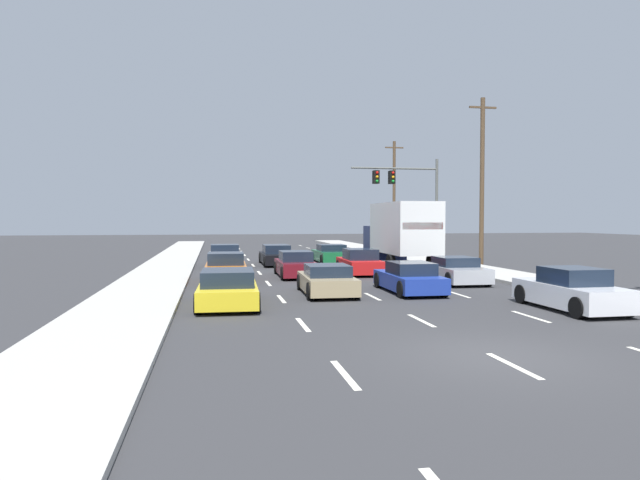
{
  "coord_description": "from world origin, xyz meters",
  "views": [
    {
      "loc": [
        -5.76,
        -10.92,
        2.89
      ],
      "look_at": [
        -0.97,
        14.55,
        1.91
      ],
      "focal_mm": 31.61,
      "sensor_mm": 36.0,
      "label": 1
    }
  ],
  "objects_px": {
    "box_truck": "(400,231)",
    "car_tan": "(327,280)",
    "car_red": "(360,263)",
    "utility_pole_far": "(394,194)",
    "car_yellow": "(228,289)",
    "traffic_signal_mast": "(403,186)",
    "car_maroon": "(296,265)",
    "car_orange": "(226,269)",
    "car_white": "(571,291)",
    "car_black": "(276,256)",
    "car_silver": "(455,271)",
    "utility_pole_mid": "(482,179)",
    "car_green": "(331,254)",
    "car_blue": "(409,278)",
    "car_gray": "(225,257)"
  },
  "relations": [
    {
      "from": "car_gray",
      "to": "utility_pole_far",
      "type": "distance_m",
      "value": 24.41
    },
    {
      "from": "car_tan",
      "to": "car_blue",
      "type": "relative_size",
      "value": 0.96
    },
    {
      "from": "car_blue",
      "to": "traffic_signal_mast",
      "type": "bearing_deg",
      "value": 71.78
    },
    {
      "from": "box_truck",
      "to": "utility_pole_mid",
      "type": "distance_m",
      "value": 6.93
    },
    {
      "from": "box_truck",
      "to": "car_blue",
      "type": "bearing_deg",
      "value": -106.9
    },
    {
      "from": "traffic_signal_mast",
      "to": "car_tan",
      "type": "bearing_deg",
      "value": -117.05
    },
    {
      "from": "car_silver",
      "to": "car_tan",
      "type": "bearing_deg",
      "value": -157.0
    },
    {
      "from": "car_tan",
      "to": "car_red",
      "type": "xyz_separation_m",
      "value": [
        3.23,
        7.37,
        0.07
      ]
    },
    {
      "from": "car_red",
      "to": "car_silver",
      "type": "relative_size",
      "value": 1.01
    },
    {
      "from": "box_truck",
      "to": "car_red",
      "type": "bearing_deg",
      "value": -137.43
    },
    {
      "from": "car_orange",
      "to": "car_white",
      "type": "xyz_separation_m",
      "value": [
        10.6,
        -10.15,
        0.0
      ]
    },
    {
      "from": "car_orange",
      "to": "box_truck",
      "type": "height_order",
      "value": "box_truck"
    },
    {
      "from": "car_blue",
      "to": "car_white",
      "type": "bearing_deg",
      "value": -54.35
    },
    {
      "from": "car_tan",
      "to": "car_maroon",
      "type": "bearing_deg",
      "value": 91.95
    },
    {
      "from": "car_maroon",
      "to": "car_white",
      "type": "xyz_separation_m",
      "value": [
        7.13,
        -11.77,
        0.02
      ]
    },
    {
      "from": "car_blue",
      "to": "box_truck",
      "type": "xyz_separation_m",
      "value": [
        3.14,
        10.32,
        1.61
      ]
    },
    {
      "from": "box_truck",
      "to": "car_silver",
      "type": "relative_size",
      "value": 1.95
    },
    {
      "from": "car_green",
      "to": "utility_pole_far",
      "type": "xyz_separation_m",
      "value": [
        9.42,
        15.64,
        4.74
      ]
    },
    {
      "from": "traffic_signal_mast",
      "to": "car_white",
      "type": "bearing_deg",
      "value": -95.93
    },
    {
      "from": "car_yellow",
      "to": "car_black",
      "type": "distance_m",
      "value": 16.61
    },
    {
      "from": "car_orange",
      "to": "car_maroon",
      "type": "relative_size",
      "value": 1.01
    },
    {
      "from": "car_maroon",
      "to": "utility_pole_far",
      "type": "relative_size",
      "value": 0.42
    },
    {
      "from": "box_truck",
      "to": "car_silver",
      "type": "xyz_separation_m",
      "value": [
        0.0,
        -7.58,
        -1.61
      ]
    },
    {
      "from": "car_white",
      "to": "utility_pole_mid",
      "type": "bearing_deg",
      "value": 72.18
    },
    {
      "from": "car_blue",
      "to": "car_white",
      "type": "height_order",
      "value": "car_white"
    },
    {
      "from": "car_green",
      "to": "car_silver",
      "type": "relative_size",
      "value": 1.06
    },
    {
      "from": "car_red",
      "to": "utility_pole_far",
      "type": "relative_size",
      "value": 0.4
    },
    {
      "from": "car_green",
      "to": "traffic_signal_mast",
      "type": "distance_m",
      "value": 8.19
    },
    {
      "from": "car_red",
      "to": "traffic_signal_mast",
      "type": "distance_m",
      "value": 13.3
    },
    {
      "from": "car_orange",
      "to": "car_blue",
      "type": "distance_m",
      "value": 8.69
    },
    {
      "from": "car_green",
      "to": "utility_pole_far",
      "type": "relative_size",
      "value": 0.42
    },
    {
      "from": "car_red",
      "to": "utility_pole_mid",
      "type": "relative_size",
      "value": 0.39
    },
    {
      "from": "car_black",
      "to": "car_tan",
      "type": "distance_m",
      "value": 14.15
    },
    {
      "from": "car_maroon",
      "to": "car_tan",
      "type": "relative_size",
      "value": 1.05
    },
    {
      "from": "car_black",
      "to": "car_blue",
      "type": "distance_m",
      "value": 14.62
    },
    {
      "from": "car_maroon",
      "to": "car_red",
      "type": "distance_m",
      "value": 3.51
    },
    {
      "from": "car_orange",
      "to": "box_truck",
      "type": "xyz_separation_m",
      "value": [
        10.14,
        5.17,
        1.56
      ]
    },
    {
      "from": "car_yellow",
      "to": "car_red",
      "type": "height_order",
      "value": "car_red"
    },
    {
      "from": "car_yellow",
      "to": "car_green",
      "type": "xyz_separation_m",
      "value": [
        7.12,
        17.3,
        -0.01
      ]
    },
    {
      "from": "car_silver",
      "to": "utility_pole_mid",
      "type": "height_order",
      "value": "utility_pole_mid"
    },
    {
      "from": "car_orange",
      "to": "car_gray",
      "type": "bearing_deg",
      "value": 89.3
    },
    {
      "from": "car_blue",
      "to": "car_yellow",
      "type": "bearing_deg",
      "value": -163.32
    },
    {
      "from": "car_gray",
      "to": "traffic_signal_mast",
      "type": "bearing_deg",
      "value": 20.85
    },
    {
      "from": "car_orange",
      "to": "car_maroon",
      "type": "xyz_separation_m",
      "value": [
        3.47,
        1.62,
        -0.02
      ]
    },
    {
      "from": "car_gray",
      "to": "car_silver",
      "type": "height_order",
      "value": "car_gray"
    },
    {
      "from": "car_tan",
      "to": "traffic_signal_mast",
      "type": "distance_m",
      "value": 21.02
    },
    {
      "from": "car_maroon",
      "to": "car_white",
      "type": "distance_m",
      "value": 13.76
    },
    {
      "from": "car_gray",
      "to": "car_green",
      "type": "xyz_separation_m",
      "value": [
        6.94,
        1.85,
        -0.05
      ]
    },
    {
      "from": "car_blue",
      "to": "car_white",
      "type": "relative_size",
      "value": 1.03
    },
    {
      "from": "box_truck",
      "to": "car_tan",
      "type": "bearing_deg",
      "value": -121.98
    }
  ]
}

